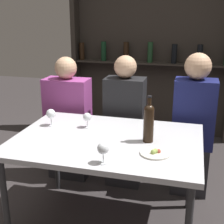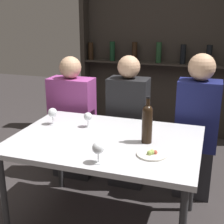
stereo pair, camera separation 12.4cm
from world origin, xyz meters
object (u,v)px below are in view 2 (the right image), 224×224
Objects in this scene: wine_glass_1 at (88,117)px; seated_person_center at (128,126)px; food_plate_0 at (152,154)px; wine_glass_0 at (53,113)px; seated_person_left at (73,122)px; wine_bottle at (147,122)px; seated_person_right at (196,131)px; wine_glass_2 at (98,149)px.

seated_person_center is at bearing 69.63° from wine_glass_1.
food_plate_0 is at bearing -31.27° from wine_glass_1.
seated_person_center is at bearing 48.19° from wine_glass_0.
seated_person_left is at bearing 99.20° from wine_glass_0.
wine_bottle is 0.79m from wine_glass_0.
wine_glass_0 is 0.10× the size of seated_person_right.
wine_glass_0 is 0.11× the size of seated_person_left.
wine_bottle is 0.26× the size of seated_person_right.
wine_glass_2 is (0.57, -0.51, -0.00)m from wine_glass_0.
wine_glass_1 is 0.10× the size of seated_person_center.
wine_glass_1 reaches higher than food_plate_0.
seated_person_right is at bearing 0.00° from seated_person_center.
wine_glass_1 is 0.09× the size of seated_person_right.
seated_person_left is 0.97× the size of seated_person_center.
wine_glass_2 is at bearing -57.54° from seated_person_left.
food_plate_0 is 0.87m from seated_person_right.
food_plate_0 is at bearing -68.65° from wine_bottle.
food_plate_0 is 0.16× the size of seated_person_left.
wine_bottle is 0.26× the size of seated_person_center.
seated_person_center is at bearing 0.00° from seated_person_left.
wine_bottle is 0.27× the size of seated_person_left.
wine_glass_1 is at bearing 148.73° from food_plate_0.
wine_glass_0 is 0.29m from wine_glass_1.
wine_bottle is 0.25m from food_plate_0.
wine_glass_2 is (0.29, -0.54, 0.01)m from wine_glass_1.
wine_glass_2 is at bearing -115.79° from seated_person_right.
seated_person_right reaches higher than food_plate_0.
seated_person_right reaches higher than wine_bottle.
seated_person_center is (0.47, 0.52, -0.24)m from wine_glass_0.
wine_glass_0 reaches higher than food_plate_0.
seated_person_right reaches higher than wine_glass_2.
wine_glass_1 is 0.90× the size of wine_glass_2.
seated_person_right is (0.22, 0.83, -0.13)m from food_plate_0.
seated_person_right is at bearing 26.08° from wine_glass_0.
wine_glass_1 is (-0.49, 0.15, -0.07)m from wine_bottle.
wine_glass_0 is 0.74m from seated_person_center.
seated_person_right is at bearing 32.13° from wine_glass_1.
seated_person_left is at bearing -180.00° from seated_person_center.
seated_person_right is (1.15, 0.00, 0.05)m from seated_person_left.
wine_bottle is 2.43× the size of wine_glass_0.
wine_glass_2 is 0.68× the size of food_plate_0.
food_plate_0 is 1.26m from seated_person_left.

